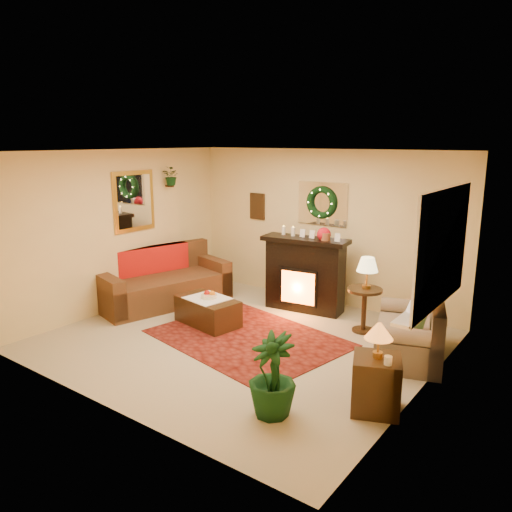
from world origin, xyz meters
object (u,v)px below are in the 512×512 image
Objects in this scene: coffee_table at (208,311)px; sofa at (164,280)px; end_table_square at (376,386)px; side_table_round at (364,310)px; loveseat at (409,325)px; fireplace at (305,278)px.

sofa is at bearing 176.61° from coffee_table.
side_table_round is at bearing 117.57° from end_table_square.
loveseat is 0.94m from side_table_round.
fireplace is 0.92× the size of loveseat.
coffee_table is (1.25, -0.29, -0.22)m from sofa.
end_table_square is 3.16m from coffee_table.
coffee_table is (-2.85, -0.70, -0.21)m from loveseat.
side_table_round reaches higher than coffee_table.
coffee_table is at bearing 164.89° from end_table_square.
sofa is 3.73× the size of end_table_square.
end_table_square is (2.22, -2.28, -0.28)m from fireplace.
loveseat is at bearing 20.85° from sofa.
side_table_round is at bearing 132.83° from loveseat.
fireplace is 1.27× the size of coffee_table.
fireplace is 1.91× the size of side_table_round.
loveseat is (2.02, -0.76, -0.13)m from fireplace.
fireplace is 1.25m from side_table_round.
coffee_table is at bearing 2.08° from sofa.
fireplace reaches higher than coffee_table.
sofa is 2.39m from fireplace.
fireplace is at bearing 70.10° from coffee_table.
loveseat reaches higher than coffee_table.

